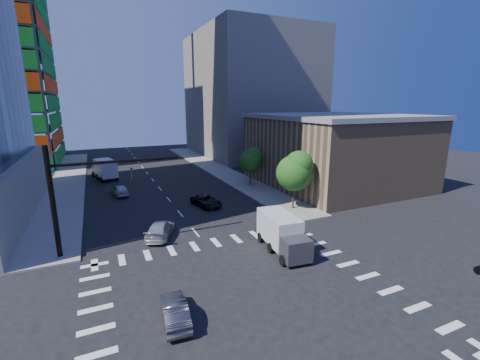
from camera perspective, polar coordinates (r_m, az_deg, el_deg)
ground at (r=21.84m, az=1.81°, el=-20.45°), size 160.00×160.00×0.00m
road_markings at (r=21.83m, az=1.81°, el=-20.44°), size 20.00×20.00×0.01m
sidewalk_ne at (r=61.08m, az=-4.26°, el=2.01°), size 5.00×60.00×0.15m
sidewalk_nw at (r=57.68m, az=-28.24°, el=-0.27°), size 5.00×60.00×0.15m
commercial_building at (r=51.01m, az=16.35°, el=5.20°), size 20.50×22.50×10.60m
bg_building_ne at (r=79.41m, az=1.84°, el=14.78°), size 24.00×30.00×28.00m
signal_mast_nw at (r=28.58m, az=-27.55°, el=-1.62°), size 10.20×0.40×9.00m
tree_south at (r=37.32m, az=9.86°, el=1.69°), size 4.16×4.16×6.82m
tree_north at (r=47.78m, az=2.04°, el=3.59°), size 3.54×3.52×5.78m
car_nb_far at (r=39.21m, az=-6.06°, el=-3.69°), size 3.15×5.13×1.33m
car_sb_near at (r=31.22m, az=-14.00°, el=-8.49°), size 3.87×5.34×1.44m
car_sb_mid at (r=46.34m, az=-20.57°, el=-1.72°), size 2.35×4.48×1.45m
car_sb_cross at (r=20.11m, az=-11.56°, el=-21.82°), size 1.70×4.06×1.30m
box_truck_near at (r=27.40m, az=7.77°, el=-9.99°), size 3.03×5.96×3.01m
box_truck_far at (r=57.56m, az=-23.01°, el=1.64°), size 4.01×6.66×3.26m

